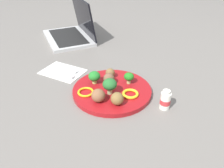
# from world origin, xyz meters

# --- Properties ---
(ground_plane) EXTENTS (4.00, 4.00, 0.00)m
(ground_plane) POSITION_xyz_m (0.00, 0.00, 0.00)
(ground_plane) COLOR slate
(plate) EXTENTS (0.28, 0.28, 0.02)m
(plate) POSITION_xyz_m (0.00, 0.00, 0.01)
(plate) COLOR maroon
(plate) RESTS_ON ground_plane
(broccoli_floret_front_left) EXTENTS (0.05, 0.05, 0.06)m
(broccoli_floret_front_left) POSITION_xyz_m (0.01, -0.03, 0.05)
(broccoli_floret_front_left) COLOR #A0B87E
(broccoli_floret_front_left) RESTS_ON plate
(broccoli_floret_mid_left) EXTENTS (0.04, 0.04, 0.05)m
(broccoli_floret_mid_left) POSITION_xyz_m (-0.08, -0.00, 0.04)
(broccoli_floret_mid_left) COLOR #A7C867
(broccoli_floret_mid_left) RESTS_ON plate
(broccoli_floret_front_right) EXTENTS (0.04, 0.04, 0.04)m
(broccoli_floret_front_right) POSITION_xyz_m (0.03, 0.06, 0.04)
(broccoli_floret_front_right) COLOR #ADC276
(broccoli_floret_front_right) RESTS_ON plate
(meatball_far_rim) EXTENTS (0.04, 0.04, 0.04)m
(meatball_far_rim) POSITION_xyz_m (-0.00, -0.09, 0.04)
(meatball_far_rim) COLOR brown
(meatball_far_rim) RESTS_ON plate
(meatball_mid_right) EXTENTS (0.04, 0.04, 0.04)m
(meatball_mid_right) POSITION_xyz_m (-0.03, 0.02, 0.04)
(meatball_mid_right) COLOR brown
(meatball_mid_right) RESTS_ON plate
(meatball_back_left) EXTENTS (0.04, 0.04, 0.04)m
(meatball_back_left) POSITION_xyz_m (-0.05, 0.07, 0.03)
(meatball_back_left) COLOR brown
(meatball_back_left) RESTS_ON plate
(meatball_mid_left) EXTENTS (0.04, 0.04, 0.04)m
(meatball_mid_left) POSITION_xyz_m (0.06, -0.07, 0.04)
(meatball_mid_left) COLOR brown
(meatball_mid_left) RESTS_ON plate
(pepper_ring_front_left) EXTENTS (0.08, 0.08, 0.01)m
(pepper_ring_front_left) POSITION_xyz_m (0.07, 0.00, 0.02)
(pepper_ring_front_left) COLOR yellow
(pepper_ring_front_left) RESTS_ON plate
(pepper_ring_far_rim) EXTENTS (0.08, 0.08, 0.01)m
(pepper_ring_far_rim) POSITION_xyz_m (-0.06, -0.07, 0.02)
(pepper_ring_far_rim) COLOR yellow
(pepper_ring_far_rim) RESTS_ON plate
(napkin) EXTENTS (0.18, 0.13, 0.01)m
(napkin) POSITION_xyz_m (-0.25, 0.02, 0.00)
(napkin) COLOR white
(napkin) RESTS_ON ground_plane
(fork) EXTENTS (0.12, 0.02, 0.01)m
(fork) POSITION_xyz_m (-0.25, 0.04, 0.01)
(fork) COLOR silver
(fork) RESTS_ON napkin
(knife) EXTENTS (0.15, 0.02, 0.01)m
(knife) POSITION_xyz_m (-0.24, 0.00, 0.01)
(knife) COLOR silver
(knife) RESTS_ON napkin
(yogurt_bottle) EXTENTS (0.03, 0.03, 0.07)m
(yogurt_bottle) POSITION_xyz_m (0.19, 0.01, 0.03)
(yogurt_bottle) COLOR white
(yogurt_bottle) RESTS_ON ground_plane
(laptop) EXTENTS (0.39, 0.37, 0.21)m
(laptop) POSITION_xyz_m (-0.46, 0.34, 0.04)
(laptop) COLOR #BBBBBB
(laptop) RESTS_ON ground_plane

